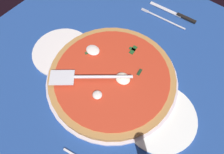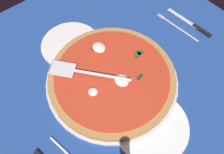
{
  "view_description": "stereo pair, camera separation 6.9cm",
  "coord_description": "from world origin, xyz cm",
  "px_view_note": "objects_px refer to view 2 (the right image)",
  "views": [
    {
      "loc": [
        -24.03,
        32.3,
        62.41
      ],
      "look_at": [
        -2.46,
        5.16,
        2.33
      ],
      "focal_mm": 35.12,
      "sensor_mm": 36.0,
      "label": 1
    },
    {
      "loc": [
        -28.99,
        27.47,
        62.41
      ],
      "look_at": [
        -2.46,
        5.16,
        2.33
      ],
      "focal_mm": 35.12,
      "sensor_mm": 36.0,
      "label": 2
    }
  ],
  "objects_px": {
    "dinner_plate_right": "(71,45)",
    "pizza_server": "(87,73)",
    "dinner_plate_left": "(151,125)",
    "pizza": "(112,77)",
    "place_setting_near": "(185,27)"
  },
  "relations": [
    {
      "from": "dinner_plate_right",
      "to": "pizza_server",
      "type": "distance_m",
      "value": 0.17
    },
    {
      "from": "dinner_plate_left",
      "to": "pizza_server",
      "type": "height_order",
      "value": "pizza_server"
    },
    {
      "from": "dinner_plate_right",
      "to": "pizza",
      "type": "distance_m",
      "value": 0.21
    },
    {
      "from": "dinner_plate_right",
      "to": "dinner_plate_left",
      "type": "bearing_deg",
      "value": -178.69
    },
    {
      "from": "dinner_plate_left",
      "to": "pizza",
      "type": "distance_m",
      "value": 0.19
    },
    {
      "from": "dinner_plate_right",
      "to": "pizza_server",
      "type": "relative_size",
      "value": 0.97
    },
    {
      "from": "pizza_server",
      "to": "pizza",
      "type": "bearing_deg",
      "value": -167.9
    },
    {
      "from": "dinner_plate_right",
      "to": "pizza_server",
      "type": "bearing_deg",
      "value": 165.75
    },
    {
      "from": "dinner_plate_right",
      "to": "place_setting_near",
      "type": "distance_m",
      "value": 0.43
    },
    {
      "from": "pizza",
      "to": "place_setting_near",
      "type": "bearing_deg",
      "value": -90.35
    },
    {
      "from": "pizza",
      "to": "place_setting_near",
      "type": "distance_m",
      "value": 0.36
    },
    {
      "from": "place_setting_near",
      "to": "pizza_server",
      "type": "bearing_deg",
      "value": 79.22
    },
    {
      "from": "pizza_server",
      "to": "place_setting_near",
      "type": "height_order",
      "value": "pizza_server"
    },
    {
      "from": "dinner_plate_left",
      "to": "dinner_plate_right",
      "type": "height_order",
      "value": "same"
    },
    {
      "from": "pizza",
      "to": "pizza_server",
      "type": "bearing_deg",
      "value": 50.84
    }
  ]
}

